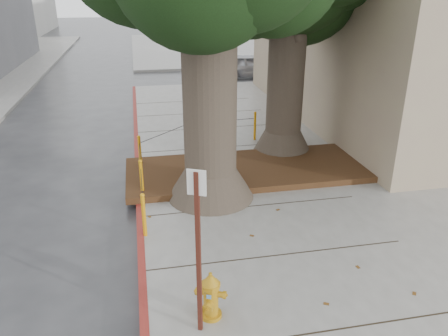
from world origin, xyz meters
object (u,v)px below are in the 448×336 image
object	(u,v)px
signpost	(198,245)
car_silver	(250,66)
fire_hydrant	(211,296)
car_red	(290,60)

from	to	relation	value
signpost	car_silver	xyz separation A→B (m)	(5.63, 18.93, -0.94)
signpost	car_silver	size ratio (longest dim) A/B	0.67
signpost	car_silver	bearing A→B (deg)	98.23
fire_hydrant	car_silver	xyz separation A→B (m)	(5.43, 18.70, 0.12)
fire_hydrant	car_red	distance (m)	21.61
car_silver	car_red	bearing A→B (deg)	-61.86
car_silver	car_red	distance (m)	3.06
fire_hydrant	signpost	xyz separation A→B (m)	(-0.20, -0.23, 1.06)
signpost	car_red	world-z (taller)	signpost
fire_hydrant	car_silver	size ratio (longest dim) A/B	0.21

